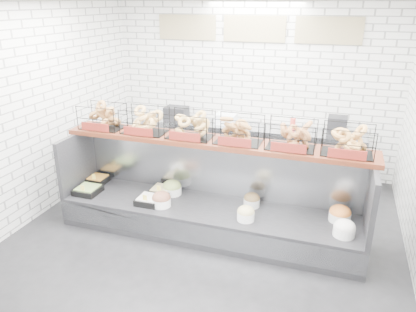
% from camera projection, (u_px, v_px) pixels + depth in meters
% --- Properties ---
extents(ground, '(5.50, 5.50, 0.00)m').
position_uv_depth(ground, '(201.00, 244.00, 5.25)').
color(ground, black).
rests_on(ground, ground).
extents(room_shell, '(5.02, 5.51, 3.01)m').
position_uv_depth(room_shell, '(216.00, 77.00, 5.04)').
color(room_shell, silver).
rests_on(room_shell, ground).
extents(display_case, '(4.00, 0.90, 1.20)m').
position_uv_depth(display_case, '(210.00, 209.00, 5.44)').
color(display_case, black).
rests_on(display_case, ground).
extents(bagel_shelf, '(4.10, 0.50, 0.40)m').
position_uv_depth(bagel_shelf, '(214.00, 130.00, 5.21)').
color(bagel_shelf, '#40180D').
rests_on(bagel_shelf, display_case).
extents(prep_counter, '(4.00, 0.60, 1.20)m').
position_uv_depth(prep_counter, '(246.00, 149.00, 7.23)').
color(prep_counter, '#93969B').
rests_on(prep_counter, ground).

